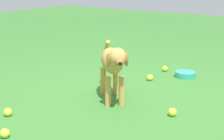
{
  "coord_description": "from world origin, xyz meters",
  "views": [
    {
      "loc": [
        2.25,
        1.57,
        1.08
      ],
      "look_at": [
        -0.13,
        -0.12,
        0.27
      ],
      "focal_mm": 55.93,
      "sensor_mm": 36.0,
      "label": 1
    }
  ],
  "objects": [
    {
      "name": "dog",
      "position": [
        -0.09,
        -0.09,
        0.35
      ],
      "size": [
        0.58,
        0.58,
        0.53
      ],
      "rotation": [
        0.0,
        0.0,
        0.78
      ],
      "color": "#C69347",
      "rests_on": "ground"
    },
    {
      "name": "ground",
      "position": [
        0.0,
        0.0,
        0.0
      ],
      "size": [
        14.0,
        14.0,
        0.0
      ],
      "primitive_type": "plane",
      "color": "#38722D"
    },
    {
      "name": "water_bowl",
      "position": [
        -1.15,
        0.12,
        0.03
      ],
      "size": [
        0.22,
        0.22,
        0.06
      ],
      "primitive_type": "cylinder",
      "color": "teal",
      "rests_on": "ground"
    },
    {
      "name": "tennis_ball_4",
      "position": [
        -0.09,
        0.48,
        0.03
      ],
      "size": [
        0.07,
        0.07,
        0.07
      ],
      "primitive_type": "sphere",
      "color": "yellow",
      "rests_on": "ground"
    },
    {
      "name": "tennis_ball_0",
      "position": [
        0.66,
        -0.57,
        0.03
      ],
      "size": [
        0.07,
        0.07,
        0.07
      ],
      "primitive_type": "sphere",
      "color": "yellow",
      "rests_on": "ground"
    },
    {
      "name": "tennis_ball_2",
      "position": [
        0.91,
        -0.28,
        0.03
      ],
      "size": [
        0.07,
        0.07,
        0.07
      ],
      "primitive_type": "sphere",
      "color": "#CAE039",
      "rests_on": "ground"
    },
    {
      "name": "tennis_ball_3",
      "position": [
        -0.81,
        -0.13,
        0.03
      ],
      "size": [
        0.07,
        0.07,
        0.07
      ],
      "primitive_type": "sphere",
      "color": "#D0DC3E",
      "rests_on": "ground"
    },
    {
      "name": "tennis_ball_1",
      "position": [
        -1.22,
        -0.16,
        0.03
      ],
      "size": [
        0.07,
        0.07,
        0.07
      ],
      "primitive_type": "sphere",
      "color": "#CBE230",
      "rests_on": "ground"
    }
  ]
}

